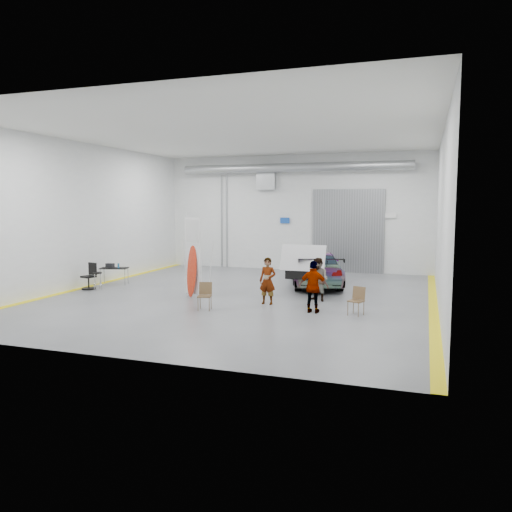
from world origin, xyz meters
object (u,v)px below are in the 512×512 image
(sedan_car, at_px, (316,268))
(folding_chair_near, at_px, (205,302))
(folding_chair_far, at_px, (356,307))
(surfboard_display, at_px, (195,263))
(work_table, at_px, (113,268))
(person_a, at_px, (268,281))
(shop_stool, at_px, (98,281))
(person_b, at_px, (319,280))
(office_chair, at_px, (90,278))
(person_c, at_px, (314,287))

(sedan_car, height_order, folding_chair_near, sedan_car)
(folding_chair_near, bearing_deg, folding_chair_far, -4.73)
(surfboard_display, distance_m, work_table, 4.97)
(person_a, relative_size, shop_stool, 2.25)
(person_b, bearing_deg, folding_chair_near, -117.60)
(person_a, distance_m, folding_chair_near, 2.36)
(folding_chair_far, distance_m, office_chair, 11.02)
(folding_chair_far, relative_size, shop_stool, 1.22)
(person_a, xyz_separation_m, shop_stool, (-7.35, 0.50, -0.45))
(folding_chair_near, bearing_deg, work_table, 135.01)
(person_b, height_order, surfboard_display, surfboard_display)
(person_c, xyz_separation_m, folding_chair_far, (1.33, 0.09, -0.56))
(person_c, distance_m, work_table, 9.84)
(folding_chair_near, height_order, work_table, work_table)
(shop_stool, distance_m, work_table, 1.52)
(sedan_car, relative_size, folding_chair_far, 5.74)
(work_table, bearing_deg, sedan_car, 17.16)
(surfboard_display, xyz_separation_m, shop_stool, (-4.40, 0.14, -0.92))
(person_a, xyz_separation_m, folding_chair_far, (3.14, -0.77, -0.54))
(folding_chair_near, relative_size, office_chair, 0.85)
(shop_stool, bearing_deg, person_b, 3.91)
(office_chair, bearing_deg, person_b, 16.62)
(office_chair, bearing_deg, person_c, 4.88)
(person_b, relative_size, office_chair, 1.47)
(person_a, bearing_deg, office_chair, 179.11)
(sedan_car, distance_m, person_c, 5.49)
(surfboard_display, bearing_deg, person_b, 33.29)
(person_a, bearing_deg, folding_chair_near, -133.09)
(person_b, xyz_separation_m, person_c, (0.24, -1.97, 0.06))
(folding_chair_far, bearing_deg, shop_stool, -166.69)
(person_b, height_order, office_chair, person_b)
(person_b, height_order, folding_chair_near, person_b)
(shop_stool, bearing_deg, folding_chair_far, -6.90)
(sedan_car, xyz_separation_m, office_chair, (-8.53, -3.96, -0.27))
(work_table, xyz_separation_m, office_chair, (-0.18, -1.38, -0.26))
(folding_chair_near, bearing_deg, shop_stool, 145.57)
(shop_stool, bearing_deg, sedan_car, 26.50)
(folding_chair_near, bearing_deg, person_a, 29.27)
(folding_chair_near, distance_m, office_chair, 6.51)
(person_a, xyz_separation_m, folding_chair_near, (-1.66, -1.58, -0.53))
(work_table, bearing_deg, folding_chair_far, -14.19)
(work_table, relative_size, office_chair, 1.20)
(person_b, distance_m, surfboard_display, 4.60)
(person_a, xyz_separation_m, person_c, (1.80, -0.86, 0.02))
(sedan_car, xyz_separation_m, person_b, (0.83, -3.42, 0.04))
(folding_chair_near, relative_size, work_table, 0.71)
(person_a, height_order, person_c, person_c)
(person_a, bearing_deg, surfboard_display, 176.42)
(person_b, bearing_deg, office_chair, -154.16)
(person_c, height_order, folding_chair_far, person_c)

